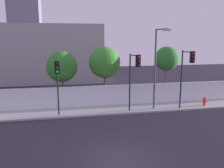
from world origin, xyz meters
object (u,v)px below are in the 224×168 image
(traffic_light_right, at_px, (57,76))
(roadside_tree_midright, at_px, (167,59))
(traffic_light_left, at_px, (187,67))
(traffic_light_center, at_px, (134,71))
(roadside_tree_leftmost, at_px, (62,67))
(street_lamp_curbside, at_px, (157,63))
(fire_hydrant, at_px, (205,101))
(roadside_tree_midleft, at_px, (105,62))

(traffic_light_right, height_order, roadside_tree_midright, roadside_tree_midright)
(traffic_light_left, bearing_deg, traffic_light_center, 179.25)
(roadside_tree_leftmost, height_order, roadside_tree_midright, roadside_tree_midright)
(traffic_light_left, bearing_deg, traffic_light_right, 179.02)
(roadside_tree_midright, bearing_deg, traffic_light_left, -91.80)
(street_lamp_curbside, distance_m, fire_hydrant, 5.95)
(roadside_tree_leftmost, distance_m, roadside_tree_midright, 10.09)
(traffic_light_center, bearing_deg, roadside_tree_midleft, 111.70)
(street_lamp_curbside, relative_size, roadside_tree_leftmost, 1.34)
(traffic_light_center, bearing_deg, traffic_light_left, -0.75)
(street_lamp_curbside, relative_size, fire_hydrant, 8.87)
(roadside_tree_leftmost, bearing_deg, street_lamp_curbside, -24.09)
(traffic_light_right, bearing_deg, roadside_tree_midright, 21.29)
(traffic_light_left, relative_size, fire_hydrant, 6.59)
(roadside_tree_midleft, distance_m, roadside_tree_midright, 6.17)
(traffic_light_left, distance_m, traffic_light_right, 10.21)
(street_lamp_curbside, distance_m, roadside_tree_midright, 4.19)
(traffic_light_left, relative_size, street_lamp_curbside, 0.74)
(fire_hydrant, xyz_separation_m, roadside_tree_midleft, (-8.54, 3.17, 3.30))
(traffic_light_center, distance_m, roadside_tree_leftmost, 6.93)
(fire_hydrant, xyz_separation_m, roadside_tree_midright, (-2.37, 3.17, 3.54))
(traffic_light_center, xyz_separation_m, fire_hydrant, (6.89, 0.98, -3.04))
(traffic_light_right, bearing_deg, street_lamp_curbside, 4.31)
(roadside_tree_leftmost, bearing_deg, traffic_light_center, -36.69)
(roadside_tree_midleft, relative_size, roadside_tree_midright, 1.01)
(traffic_light_left, height_order, street_lamp_curbside, street_lamp_curbside)
(street_lamp_curbside, bearing_deg, traffic_light_right, -175.69)
(traffic_light_right, relative_size, roadside_tree_leftmost, 0.87)
(street_lamp_curbside, relative_size, roadside_tree_midleft, 1.25)
(traffic_light_left, distance_m, roadside_tree_midleft, 7.35)
(traffic_light_left, xyz_separation_m, roadside_tree_leftmost, (-9.95, 4.20, -0.22))
(traffic_light_center, relative_size, roadside_tree_midright, 0.89)
(traffic_light_left, height_order, roadside_tree_midright, roadside_tree_midright)
(roadside_tree_leftmost, bearing_deg, roadside_tree_midleft, 0.00)
(fire_hydrant, bearing_deg, roadside_tree_leftmost, 165.73)
(roadside_tree_leftmost, distance_m, roadside_tree_midleft, 3.92)
(street_lamp_curbside, xyz_separation_m, roadside_tree_midleft, (-3.76, 3.43, -0.23))
(roadside_tree_leftmost, bearing_deg, roadside_tree_midright, 0.00)
(fire_hydrant, height_order, roadside_tree_midright, roadside_tree_midright)
(street_lamp_curbside, bearing_deg, roadside_tree_leftmost, 155.91)
(traffic_light_center, bearing_deg, roadside_tree_midright, 42.51)
(traffic_light_left, distance_m, roadside_tree_midright, 4.22)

